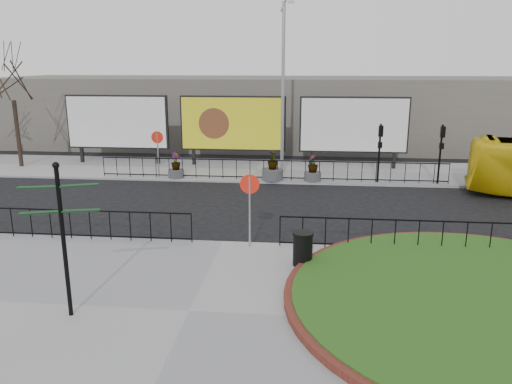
# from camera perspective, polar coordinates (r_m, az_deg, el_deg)

# --- Properties ---
(ground) EXTENTS (90.00, 90.00, 0.00)m
(ground) POSITION_cam_1_polar(r_m,az_deg,el_deg) (17.37, -3.85, -5.99)
(ground) COLOR black
(ground) RESTS_ON ground
(pavement_near) EXTENTS (30.00, 10.00, 0.12)m
(pavement_near) POSITION_cam_1_polar(r_m,az_deg,el_deg) (12.88, -7.62, -13.53)
(pavement_near) COLOR gray
(pavement_near) RESTS_ON ground
(pavement_far) EXTENTS (44.00, 6.00, 0.12)m
(pavement_far) POSITION_cam_1_polar(r_m,az_deg,el_deg) (28.80, 0.07, 2.52)
(pavement_far) COLOR gray
(pavement_far) RESTS_ON ground
(brick_edge) EXTENTS (10.40, 10.40, 0.18)m
(brick_edge) POSITION_cam_1_polar(r_m,az_deg,el_deg) (14.20, 25.09, -11.39)
(brick_edge) COLOR brown
(brick_edge) RESTS_ON pavement_near
(grass_lawn) EXTENTS (10.00, 10.00, 0.22)m
(grass_lawn) POSITION_cam_1_polar(r_m,az_deg,el_deg) (14.19, 25.09, -11.32)
(grass_lawn) COLOR #234612
(grass_lawn) RESTS_ON pavement_near
(railing_near_left) EXTENTS (10.00, 0.10, 1.10)m
(railing_near_left) POSITION_cam_1_polar(r_m,az_deg,el_deg) (18.81, -22.42, -3.32)
(railing_near_left) COLOR black
(railing_near_left) RESTS_ON pavement_near
(railing_near_right) EXTENTS (9.00, 0.10, 1.10)m
(railing_near_right) POSITION_cam_1_polar(r_m,az_deg,el_deg) (17.05, 18.09, -4.72)
(railing_near_right) COLOR black
(railing_near_right) RESTS_ON pavement_near
(railing_far) EXTENTS (18.00, 0.10, 1.10)m
(railing_far) POSITION_cam_1_polar(r_m,az_deg,el_deg) (25.96, 1.68, 2.54)
(railing_far) COLOR black
(railing_far) RESTS_ON pavement_far
(speed_sign_far) EXTENTS (0.64, 0.07, 2.47)m
(speed_sign_far) POSITION_cam_1_polar(r_m,az_deg,el_deg) (26.92, -11.19, 5.40)
(speed_sign_far) COLOR gray
(speed_sign_far) RESTS_ON pavement_far
(speed_sign_near) EXTENTS (0.64, 0.07, 2.47)m
(speed_sign_near) POSITION_cam_1_polar(r_m,az_deg,el_deg) (16.28, -0.72, -0.30)
(speed_sign_near) COLOR gray
(speed_sign_near) RESTS_ON pavement_near
(billboard_left) EXTENTS (6.20, 0.31, 4.10)m
(billboard_left) POSITION_cam_1_polar(r_m,az_deg,el_deg) (31.30, -15.57, 7.68)
(billboard_left) COLOR black
(billboard_left) RESTS_ON pavement_far
(billboard_mid) EXTENTS (6.20, 0.31, 4.10)m
(billboard_mid) POSITION_cam_1_polar(r_m,az_deg,el_deg) (29.52, -2.67, 7.80)
(billboard_mid) COLOR black
(billboard_mid) RESTS_ON pavement_far
(billboard_right) EXTENTS (6.20, 0.31, 4.10)m
(billboard_right) POSITION_cam_1_polar(r_m,az_deg,el_deg) (29.33, 11.11, 7.50)
(billboard_right) COLOR black
(billboard_right) RESTS_ON pavement_far
(lamp_post) EXTENTS (0.74, 0.18, 9.23)m
(lamp_post) POSITION_cam_1_polar(r_m,az_deg,el_deg) (27.08, 3.11, 11.91)
(lamp_post) COLOR gray
(lamp_post) RESTS_ON pavement_far
(signal_pole_a) EXTENTS (0.22, 0.26, 3.00)m
(signal_pole_a) POSITION_cam_1_polar(r_m,az_deg,el_deg) (25.94, 13.97, 5.32)
(signal_pole_a) COLOR black
(signal_pole_a) RESTS_ON pavement_far
(signal_pole_b) EXTENTS (0.22, 0.26, 3.00)m
(signal_pole_b) POSITION_cam_1_polar(r_m,az_deg,el_deg) (26.54, 20.42, 5.03)
(signal_pole_b) COLOR black
(signal_pole_b) RESTS_ON pavement_far
(tree_left) EXTENTS (2.00, 2.00, 7.00)m
(tree_left) POSITION_cam_1_polar(r_m,az_deg,el_deg) (32.33, -25.88, 8.79)
(tree_left) COLOR #2D2119
(tree_left) RESTS_ON pavement_far
(building_backdrop) EXTENTS (40.00, 10.00, 5.00)m
(building_backdrop) POSITION_cam_1_polar(r_m,az_deg,el_deg) (38.29, 1.57, 9.23)
(building_backdrop) COLOR #5B5950
(building_backdrop) RESTS_ON ground
(fingerpost_sign) EXTENTS (1.77, 0.77, 3.81)m
(fingerpost_sign) POSITION_cam_1_polar(r_m,az_deg,el_deg) (12.49, -21.29, -3.58)
(fingerpost_sign) COLOR black
(fingerpost_sign) RESTS_ON pavement_near
(litter_bin) EXTENTS (0.63, 0.63, 1.05)m
(litter_bin) POSITION_cam_1_polar(r_m,az_deg,el_deg) (15.21, 5.36, -6.47)
(litter_bin) COLOR black
(litter_bin) RESTS_ON pavement_near
(planter_a) EXTENTS (0.84, 0.84, 1.35)m
(planter_a) POSITION_cam_1_polar(r_m,az_deg,el_deg) (26.89, -9.13, 2.70)
(planter_a) COLOR #4C4C4F
(planter_a) RESTS_ON pavement_far
(planter_b) EXTENTS (1.10, 1.10, 1.57)m
(planter_b) POSITION_cam_1_polar(r_m,az_deg,el_deg) (26.06, 1.90, 2.54)
(planter_b) COLOR #4C4C4F
(planter_b) RESTS_ON pavement_far
(planter_c) EXTENTS (0.88, 0.88, 1.38)m
(planter_c) POSITION_cam_1_polar(r_m,az_deg,el_deg) (26.01, 6.50, 2.40)
(planter_c) COLOR #4C4C4F
(planter_c) RESTS_ON pavement_far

